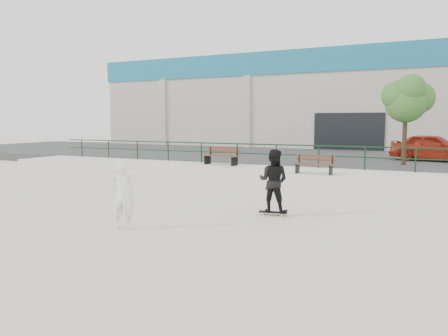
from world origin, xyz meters
The scene contains 12 objects.
ground centered at (0.00, 0.00, 0.00)m, with size 120.00×120.00×0.00m, color silver.
ledge centered at (0.00, 9.50, 0.25)m, with size 30.00×3.00×0.50m, color beige.
parking_strip centered at (0.00, 18.00, 0.25)m, with size 60.00×14.00×0.50m, color #303030.
railing centered at (0.00, 10.80, 1.24)m, with size 28.00×0.06×1.03m.
commercial_building centered at (0.00, 31.99, 4.58)m, with size 44.20×16.33×8.00m.
bench_left centered at (-3.56, 10.17, 0.92)m, with size 1.91×0.76×0.86m.
bench_right centered at (1.37, 8.56, 0.87)m, with size 1.63×0.50×0.75m.
tree centered at (4.39, 13.89, 3.69)m, with size 2.40×2.13×4.26m.
red_car centered at (5.61, 16.86, 1.22)m, with size 1.70×4.23×1.44m, color #9D2313.
skateboard centered at (1.69, 2.69, 0.07)m, with size 0.80×0.32×0.09m.
standing_skater centered at (1.69, 2.69, 0.96)m, with size 0.84×0.66×1.74m, color black.
seated_skater centered at (-1.07, -0.36, 0.84)m, with size 0.61×0.40×1.68m, color white.
Camera 1 is at (5.64, -8.64, 2.61)m, focal length 35.00 mm.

